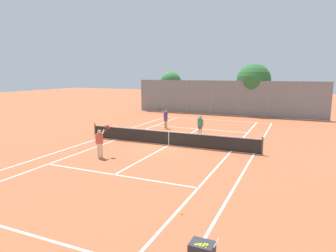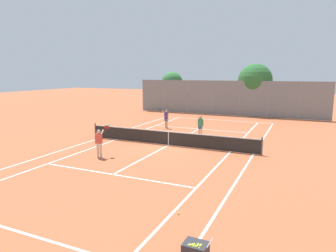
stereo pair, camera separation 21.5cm
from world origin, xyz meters
TOP-DOWN VIEW (x-y plane):
  - ground_plane at (0.00, 0.00)m, footprint 120.00×120.00m
  - court_line_markings at (0.00, 0.00)m, footprint 11.10×23.90m
  - tennis_net at (0.00, 0.00)m, footprint 12.00×0.10m
  - player_near_side at (-2.38, -4.25)m, footprint 0.56×0.82m
  - player_far_left at (-2.73, 5.58)m, footprint 0.86×0.67m
  - player_far_right at (1.07, 3.42)m, footprint 0.43×0.48m
  - loose_tennis_ball_0 at (4.36, -8.88)m, footprint 0.07×0.07m
  - loose_tennis_ball_1 at (-3.41, 4.18)m, footprint 0.07×0.07m
  - loose_tennis_ball_2 at (1.95, 4.37)m, footprint 0.07×0.07m
  - loose_tennis_ball_3 at (-1.18, 6.50)m, footprint 0.07×0.07m
  - loose_tennis_ball_4 at (-4.56, -3.56)m, footprint 0.07×0.07m
  - loose_tennis_ball_5 at (4.70, -1.00)m, footprint 0.07×0.07m
  - courtside_bench at (-6.74, 1.99)m, footprint 0.36×1.50m
  - back_fence at (0.00, 15.82)m, footprint 21.46×0.08m
  - tree_behind_left at (-7.62, 18.58)m, footprint 2.90×2.69m
  - tree_behind_right at (2.79, 17.53)m, footprint 3.81×3.81m

SIDE VIEW (x-z plane):
  - ground_plane at x=0.00m, z-range 0.00..0.00m
  - court_line_markings at x=0.00m, z-range 0.00..0.01m
  - loose_tennis_ball_0 at x=4.36m, z-range 0.00..0.07m
  - loose_tennis_ball_1 at x=-3.41m, z-range 0.00..0.07m
  - loose_tennis_ball_2 at x=1.95m, z-range 0.00..0.07m
  - loose_tennis_ball_3 at x=-1.18m, z-range 0.00..0.07m
  - loose_tennis_ball_4 at x=-4.56m, z-range 0.00..0.07m
  - loose_tennis_ball_5 at x=4.70m, z-range 0.00..0.07m
  - courtside_bench at x=-6.74m, z-range 0.18..0.64m
  - tennis_net at x=0.00m, z-range -0.03..1.04m
  - player_far_right at x=1.07m, z-range 0.11..1.71m
  - player_near_side at x=-2.38m, z-range 0.04..1.81m
  - player_far_left at x=-2.73m, z-range 0.04..1.81m
  - back_fence at x=0.00m, z-range 0.00..3.91m
  - tree_behind_left at x=-7.62m, z-range 1.00..5.92m
  - tree_behind_right at x=2.79m, z-range 0.89..6.69m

